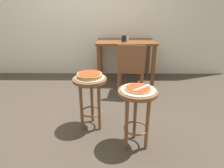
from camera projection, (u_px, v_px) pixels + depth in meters
ground_plane at (74, 109)px, 2.72m from camera, size 6.00×6.00×0.00m
stool_foreground at (137, 106)px, 1.85m from camera, size 0.38×0.38×0.63m
serving_plate_foreground at (138, 90)px, 1.79m from camera, size 0.33×0.33×0.01m
pizza_foreground at (138, 88)px, 1.78m from camera, size 0.25×0.25×0.02m
stool_middle at (90, 92)px, 2.16m from camera, size 0.38×0.38×0.63m
serving_plate_middle at (90, 78)px, 2.10m from camera, size 0.32×0.32×0.01m
pizza_middle at (89, 75)px, 2.09m from camera, size 0.28×0.28×0.05m
dining_table at (126, 47)px, 3.59m from camera, size 1.08×0.68×0.78m
cup_near_edge at (124, 39)px, 3.43m from camera, size 0.08×0.08×0.11m
condiment_shaker at (127, 39)px, 3.46m from camera, size 0.04×0.04×0.08m
wooden_chair at (131, 68)px, 3.01m from camera, size 0.45×0.45×0.85m
pizza_server_knife at (142, 88)px, 1.76m from camera, size 0.18×0.16×0.01m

